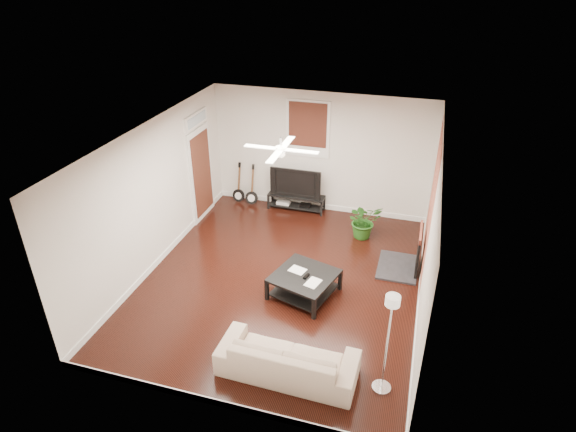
# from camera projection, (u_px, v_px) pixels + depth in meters

# --- Properties ---
(room) EXTENTS (5.01, 6.01, 2.81)m
(room) POSITION_uv_depth(u_px,v_px,m) (282.00, 214.00, 8.38)
(room) COLOR black
(room) RESTS_ON ground
(brick_accent) EXTENTS (0.02, 2.20, 2.80)m
(brick_accent) POSITION_uv_depth(u_px,v_px,m) (431.00, 207.00, 8.60)
(brick_accent) COLOR #9C4432
(brick_accent) RESTS_ON floor
(fireplace) EXTENTS (0.80, 1.10, 0.92)m
(fireplace) POSITION_uv_depth(u_px,v_px,m) (408.00, 249.00, 9.13)
(fireplace) COLOR black
(fireplace) RESTS_ON floor
(window_back) EXTENTS (1.00, 0.06, 1.30)m
(window_back) POSITION_uv_depth(u_px,v_px,m) (308.00, 129.00, 10.68)
(window_back) COLOR #3C1710
(window_back) RESTS_ON wall_back
(door_left) EXTENTS (0.08, 1.00, 2.50)m
(door_left) POSITION_uv_depth(u_px,v_px,m) (201.00, 166.00, 10.65)
(door_left) COLOR white
(door_left) RESTS_ON wall_left
(tv_stand) EXTENTS (1.34, 0.36, 0.37)m
(tv_stand) POSITION_uv_depth(u_px,v_px,m) (296.00, 202.00, 11.42)
(tv_stand) COLOR black
(tv_stand) RESTS_ON floor
(tv) EXTENTS (1.20, 0.16, 0.69)m
(tv) POSITION_uv_depth(u_px,v_px,m) (297.00, 181.00, 11.18)
(tv) COLOR black
(tv) RESTS_ON tv_stand
(coffee_table) EXTENTS (1.25, 1.25, 0.43)m
(coffee_table) POSITION_uv_depth(u_px,v_px,m) (304.00, 285.00, 8.56)
(coffee_table) COLOR black
(coffee_table) RESTS_ON floor
(sofa) EXTENTS (2.03, 0.83, 0.59)m
(sofa) POSITION_uv_depth(u_px,v_px,m) (288.00, 358.00, 6.91)
(sofa) COLOR tan
(sofa) RESTS_ON floor
(floor_lamp) EXTENTS (0.28, 0.28, 1.64)m
(floor_lamp) POSITION_uv_depth(u_px,v_px,m) (387.00, 345.00, 6.41)
(floor_lamp) COLOR silver
(floor_lamp) RESTS_ON floor
(potted_plant) EXTENTS (0.92, 0.89, 0.79)m
(potted_plant) POSITION_uv_depth(u_px,v_px,m) (364.00, 221.00, 10.22)
(potted_plant) COLOR #235B1A
(potted_plant) RESTS_ON floor
(guitar_left) EXTENTS (0.33, 0.26, 0.99)m
(guitar_left) POSITION_uv_depth(u_px,v_px,m) (238.00, 184.00, 11.61)
(guitar_left) COLOR black
(guitar_left) RESTS_ON floor
(guitar_right) EXTENTS (0.31, 0.23, 0.99)m
(guitar_right) POSITION_uv_depth(u_px,v_px,m) (251.00, 186.00, 11.49)
(guitar_right) COLOR black
(guitar_right) RESTS_ON floor
(ceiling_fan) EXTENTS (1.24, 1.24, 0.32)m
(ceiling_fan) POSITION_uv_depth(u_px,v_px,m) (281.00, 149.00, 7.80)
(ceiling_fan) COLOR white
(ceiling_fan) RESTS_ON ceiling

